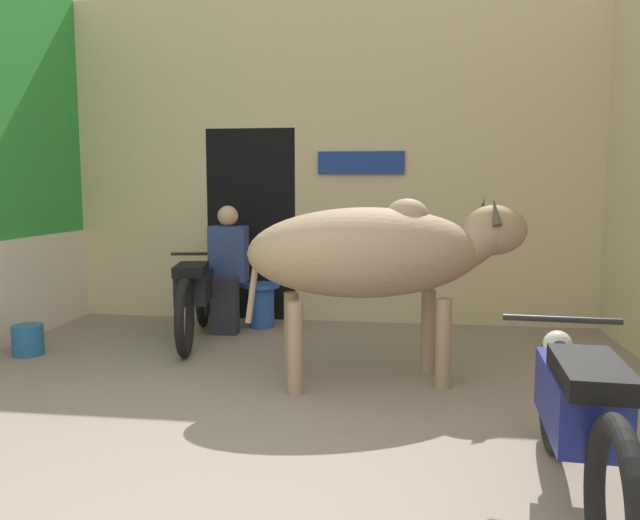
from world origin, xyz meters
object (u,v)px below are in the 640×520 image
object	(u,v)px
shopkeeper_seated	(227,266)
plastic_stool	(261,304)
cow	(379,253)
bucket	(28,340)
motorcycle_near	(578,414)
motorcycle_far	(195,294)

from	to	relation	value
shopkeeper_seated	plastic_stool	size ratio (longest dim) A/B	2.79
cow	plastic_stool	bearing A→B (deg)	127.20
plastic_stool	bucket	xyz separation A→B (m)	(-1.75, -1.31, -0.11)
cow	motorcycle_near	world-z (taller)	cow
bucket	cow	bearing A→B (deg)	-6.66
shopkeeper_seated	plastic_stool	xyz separation A→B (m)	(0.28, 0.23, -0.42)
cow	motorcycle_near	bearing A→B (deg)	-61.16
motorcycle_near	motorcycle_far	world-z (taller)	motorcycle_far
motorcycle_near	motorcycle_far	xyz separation A→B (m)	(-2.71, 2.78, -0.00)
motorcycle_far	bucket	world-z (taller)	motorcycle_far
motorcycle_near	shopkeeper_seated	size ratio (longest dim) A/B	1.55
plastic_stool	bucket	distance (m)	2.19
motorcycle_near	bucket	bearing A→B (deg)	152.33
motorcycle_far	bucket	size ratio (longest dim) A/B	7.11
shopkeeper_seated	bucket	xyz separation A→B (m)	(-1.46, -1.08, -0.53)
motorcycle_far	bucket	xyz separation A→B (m)	(-1.25, -0.70, -0.31)
bucket	plastic_stool	bearing A→B (deg)	36.90
motorcycle_near	plastic_stool	world-z (taller)	motorcycle_near
motorcycle_near	plastic_stool	size ratio (longest dim) A/B	4.33
cow	motorcycle_far	bearing A→B (deg)	149.10
cow	motorcycle_far	size ratio (longest dim) A/B	1.15
motorcycle_far	shopkeeper_seated	xyz separation A→B (m)	(0.21, 0.38, 0.22)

